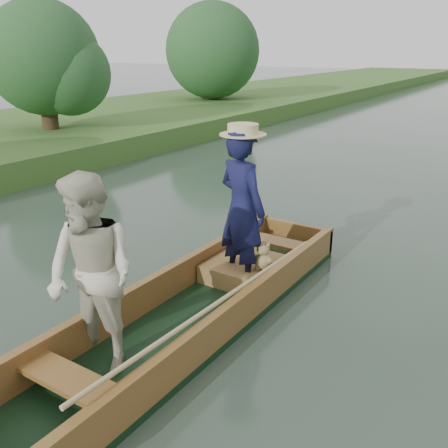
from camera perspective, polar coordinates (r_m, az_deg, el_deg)
The scene contains 3 objects.
ground at distance 5.40m, azimuth -3.55°, elevation -11.35°, with size 120.00×120.00×0.00m, color #283D30.
trees_far at distance 13.11m, azimuth 23.82°, elevation 17.03°, with size 23.07×14.69×4.68m.
punt at distance 5.05m, azimuth -5.29°, elevation -5.10°, with size 1.21×5.00×1.96m.
Camera 1 is at (2.80, -3.68, 2.79)m, focal length 40.00 mm.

